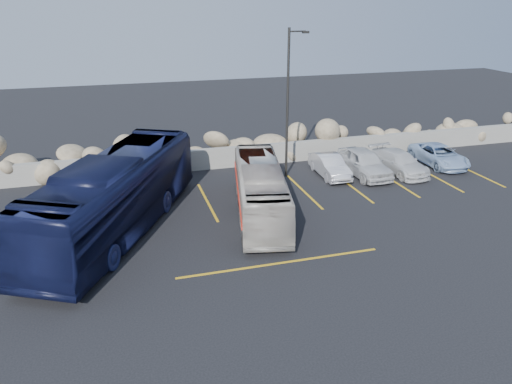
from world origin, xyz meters
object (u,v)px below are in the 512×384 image
object	(u,v)px
car_c	(399,162)
car_d	(439,155)
vintage_bus	(260,190)
tour_coach	(116,195)
lamppost	(289,100)
car_b	(330,166)
car_a	(364,162)

from	to	relation	value
car_c	car_d	size ratio (longest dim) A/B	0.99
vintage_bus	tour_coach	world-z (taller)	tour_coach
lamppost	vintage_bus	distance (m)	6.33
vintage_bus	car_d	bearing A→B (deg)	29.86
vintage_bus	car_b	size ratio (longest dim) A/B	2.35
tour_coach	car_c	xyz separation A→B (m)	(15.70, 3.38, -1.04)
car_a	vintage_bus	bearing A→B (deg)	-154.48
car_d	lamppost	bearing A→B (deg)	177.47
vintage_bus	car_d	xyz separation A→B (m)	(12.40, 3.99, -0.60)
tour_coach	car_c	distance (m)	16.09
vintage_bus	car_a	distance (m)	8.04
lamppost	car_d	world-z (taller)	lamppost
lamppost	car_c	world-z (taller)	lamppost
car_c	car_d	xyz separation A→B (m)	(3.07, 0.60, -0.02)
lamppost	car_d	size ratio (longest dim) A/B	1.86
car_d	car_c	bearing A→B (deg)	-167.57
tour_coach	car_c	bearing A→B (deg)	39.76
vintage_bus	car_c	bearing A→B (deg)	32.02
car_c	car_d	distance (m)	3.13
car_a	car_d	size ratio (longest dim) A/B	1.01
lamppost	tour_coach	world-z (taller)	lamppost
car_c	car_a	bearing A→B (deg)	169.60
car_a	car_d	distance (m)	5.23
lamppost	car_b	size ratio (longest dim) A/B	2.19
tour_coach	vintage_bus	bearing A→B (deg)	27.53
lamppost	vintage_bus	world-z (taller)	lamppost
car_a	car_c	distance (m)	2.15
car_d	car_b	bearing A→B (deg)	-178.48
tour_coach	car_b	bearing A→B (deg)	46.43
lamppost	car_a	bearing A→B (deg)	-14.21
car_b	car_c	bearing A→B (deg)	-6.71
tour_coach	car_c	size ratio (longest dim) A/B	2.81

